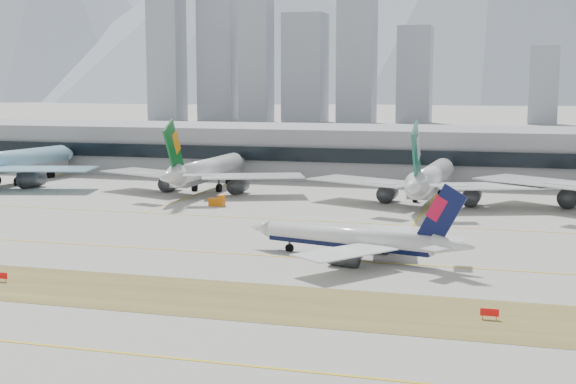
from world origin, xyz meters
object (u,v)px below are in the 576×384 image
(taxiing_airliner, at_px, (356,240))
(widebody_korean, at_px, (4,164))
(widebody_cathay, at_px, (430,180))
(terminal, at_px, (353,151))
(widebody_eva, at_px, (205,172))

(taxiing_airliner, relative_size, widebody_korean, 0.62)
(widebody_korean, relative_size, widebody_cathay, 1.08)
(widebody_cathay, bearing_deg, terminal, 31.38)
(taxiing_airliner, relative_size, terminal, 0.14)
(terminal, bearing_deg, taxiing_airliner, -78.30)
(widebody_korean, bearing_deg, widebody_eva, -80.59)
(widebody_cathay, distance_m, terminal, 60.67)
(taxiing_airliner, height_order, terminal, terminal)
(widebody_eva, distance_m, terminal, 56.94)
(taxiing_airliner, distance_m, widebody_eva, 88.01)
(taxiing_airliner, bearing_deg, widebody_eva, -38.00)
(widebody_cathay, height_order, terminal, widebody_cathay)
(widebody_eva, bearing_deg, taxiing_airliner, -142.14)
(widebody_korean, height_order, widebody_eva, widebody_korean)
(widebody_korean, distance_m, widebody_cathay, 117.94)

